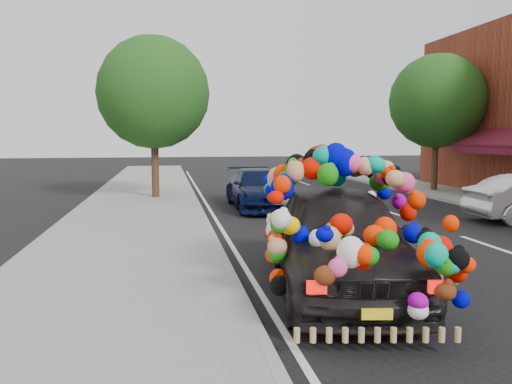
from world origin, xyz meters
The scene contains 8 objects.
ground centered at (0.00, 0.00, 0.00)m, with size 100.00×100.00×0.00m, color black.
sidewalk centered at (-4.30, 0.00, 0.06)m, with size 4.00×60.00×0.12m, color gray.
kerb centered at (-2.35, 0.00, 0.07)m, with size 0.15×60.00×0.13m, color gray.
lane_markings centered at (3.60, 0.00, 0.01)m, with size 6.00×50.00×0.01m, color silver, non-canonical shape.
tree_near_sidewalk centered at (-3.80, 9.50, 4.02)m, with size 4.20×4.20×6.13m.
tree_far_b centered at (8.00, 10.00, 3.89)m, with size 4.00×4.00×5.90m.
plush_art_car centered at (-0.75, -2.41, 1.19)m, with size 3.13×5.36×2.30m.
navy_sedan centered at (-0.34, 6.64, 0.66)m, with size 1.84×4.52×1.31m, color black.
Camera 1 is at (-3.39, -9.75, 2.40)m, focal length 35.00 mm.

